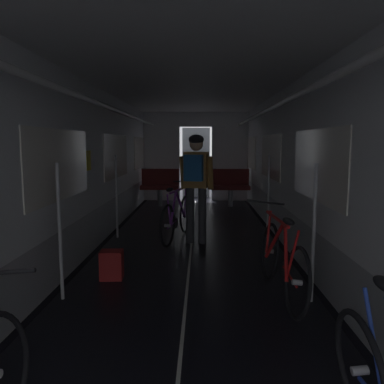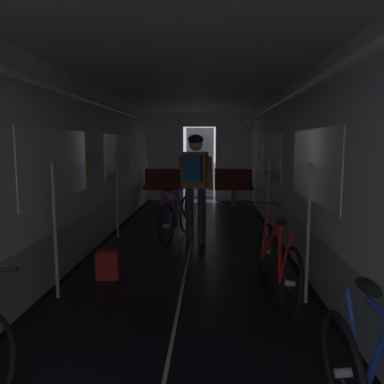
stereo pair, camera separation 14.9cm
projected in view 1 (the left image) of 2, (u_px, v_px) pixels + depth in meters
train_car_shell at (190, 135)px, 5.18m from camera, size 3.14×12.34×2.57m
bench_seat_far_left at (160, 184)px, 9.78m from camera, size 0.98×0.51×0.95m
bench_seat_far_right at (230, 184)px, 9.73m from camera, size 0.98×0.51×0.95m
bicycle_red at (281, 261)px, 3.96m from camera, size 0.44×1.69×0.95m
person_cyclist_aisle at (196, 177)px, 5.98m from camera, size 0.56×0.45×1.73m
bicycle_purple_in_aisle at (177, 217)px, 6.34m from camera, size 0.55×1.65×0.93m
backpack_on_floor at (112, 265)px, 4.50m from camera, size 0.27×0.21×0.34m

